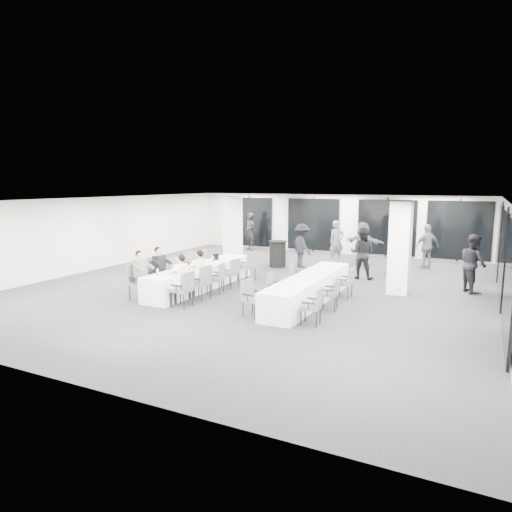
{
  "coord_description": "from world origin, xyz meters",
  "views": [
    {
      "loc": [
        6.37,
        -13.07,
        3.32
      ],
      "look_at": [
        -0.04,
        -0.2,
        1.02
      ],
      "focal_mm": 32.0,
      "sensor_mm": 36.0,
      "label": 1
    }
  ],
  "objects_px": {
    "chair_main_left_fourth": "(192,264)",
    "standing_guest_h": "(473,260)",
    "chair_main_left_near": "(138,279)",
    "chair_main_left_mid": "(176,270)",
    "chair_main_left_second": "(157,274)",
    "standing_guest_a": "(337,239)",
    "standing_guest_f": "(363,240)",
    "chair_side_right_near": "(314,304)",
    "chair_main_left_far": "(208,261)",
    "standing_guest_d": "(427,244)",
    "standing_guest_g": "(250,229)",
    "chair_side_left_mid": "(274,286)",
    "chair_main_right_second": "(202,280)",
    "banquet_table_side": "(309,289)",
    "chair_main_right_near": "(184,287)",
    "chair_side_left_far": "(296,276)",
    "chair_side_left_near": "(251,296)",
    "chair_main_right_fourth": "(232,271)",
    "chair_side_right_mid": "(332,291)",
    "standing_guest_c": "(302,243)",
    "standing_guest_e": "(394,250)",
    "banquet_table_main": "(202,276)",
    "ice_bucket_far": "(216,257)",
    "ice_bucket_near": "(186,266)",
    "chair_side_right_far": "(346,281)",
    "standing_guest_b": "(362,250)",
    "chair_main_right_mid": "(218,276)",
    "cocktail_table": "(278,254)"
  },
  "relations": [
    {
      "from": "chair_main_left_second",
      "to": "ice_bucket_near",
      "type": "distance_m",
      "value": 0.99
    },
    {
      "from": "standing_guest_h",
      "to": "chair_side_right_far",
      "type": "bearing_deg",
      "value": 95.58
    },
    {
      "from": "chair_main_left_mid",
      "to": "chair_side_left_mid",
      "type": "distance_m",
      "value": 3.72
    },
    {
      "from": "chair_side_left_mid",
      "to": "standing_guest_c",
      "type": "height_order",
      "value": "standing_guest_c"
    },
    {
      "from": "standing_guest_d",
      "to": "chair_main_left_fourth",
      "type": "bearing_deg",
      "value": 0.33
    },
    {
      "from": "chair_side_left_near",
      "to": "chair_side_right_far",
      "type": "xyz_separation_m",
      "value": [
        1.66,
        2.85,
        -0.01
      ]
    },
    {
      "from": "banquet_table_main",
      "to": "banquet_table_side",
      "type": "height_order",
      "value": "same"
    },
    {
      "from": "chair_main_left_second",
      "to": "standing_guest_a",
      "type": "height_order",
      "value": "standing_guest_a"
    },
    {
      "from": "standing_guest_f",
      "to": "ice_bucket_near",
      "type": "bearing_deg",
      "value": 77.56
    },
    {
      "from": "banquet_table_main",
      "to": "standing_guest_h",
      "type": "relative_size",
      "value": 2.45
    },
    {
      "from": "chair_main_left_fourth",
      "to": "ice_bucket_far",
      "type": "relative_size",
      "value": 4.66
    },
    {
      "from": "chair_main_left_fourth",
      "to": "standing_guest_h",
      "type": "relative_size",
      "value": 0.5
    },
    {
      "from": "banquet_table_side",
      "to": "standing_guest_f",
      "type": "bearing_deg",
      "value": 90.71
    },
    {
      "from": "banquet_table_main",
      "to": "standing_guest_c",
      "type": "xyz_separation_m",
      "value": [
        1.56,
        4.88,
        0.61
      ]
    },
    {
      "from": "chair_side_right_far",
      "to": "chair_main_right_second",
      "type": "bearing_deg",
      "value": 120.91
    },
    {
      "from": "chair_main_right_mid",
      "to": "ice_bucket_far",
      "type": "height_order",
      "value": "ice_bucket_far"
    },
    {
      "from": "chair_main_right_mid",
      "to": "chair_side_right_far",
      "type": "distance_m",
      "value": 3.85
    },
    {
      "from": "standing_guest_b",
      "to": "standing_guest_f",
      "type": "height_order",
      "value": "standing_guest_b"
    },
    {
      "from": "banquet_table_main",
      "to": "standing_guest_d",
      "type": "distance_m",
      "value": 9.12
    },
    {
      "from": "standing_guest_a",
      "to": "ice_bucket_far",
      "type": "xyz_separation_m",
      "value": [
        -2.57,
        -5.53,
        -0.14
      ]
    },
    {
      "from": "chair_main_right_second",
      "to": "chair_side_left_far",
      "type": "distance_m",
      "value": 2.97
    },
    {
      "from": "chair_main_left_second",
      "to": "chair_side_left_mid",
      "type": "bearing_deg",
      "value": 100.2
    },
    {
      "from": "banquet_table_side",
      "to": "chair_main_left_mid",
      "type": "xyz_separation_m",
      "value": [
        -4.51,
        -0.11,
        0.17
      ]
    },
    {
      "from": "standing_guest_f",
      "to": "chair_side_right_near",
      "type": "bearing_deg",
      "value": 108.99
    },
    {
      "from": "chair_main_left_mid",
      "to": "chair_main_right_second",
      "type": "xyz_separation_m",
      "value": [
        1.67,
        -1.01,
        0.03
      ]
    },
    {
      "from": "banquet_table_main",
      "to": "chair_side_left_far",
      "type": "height_order",
      "value": "chair_side_left_far"
    },
    {
      "from": "chair_main_left_near",
      "to": "chair_main_left_second",
      "type": "bearing_deg",
      "value": 178.27
    },
    {
      "from": "chair_side_left_mid",
      "to": "chair_main_left_far",
      "type": "bearing_deg",
      "value": -129.98
    },
    {
      "from": "chair_main_left_second",
      "to": "chair_main_left_far",
      "type": "relative_size",
      "value": 1.07
    },
    {
      "from": "chair_main_left_mid",
      "to": "standing_guest_b",
      "type": "height_order",
      "value": "standing_guest_b"
    },
    {
      "from": "chair_side_left_near",
      "to": "standing_guest_c",
      "type": "bearing_deg",
      "value": -157.58
    },
    {
      "from": "chair_side_right_near",
      "to": "standing_guest_a",
      "type": "distance_m",
      "value": 8.89
    },
    {
      "from": "banquet_table_side",
      "to": "chair_main_right_near",
      "type": "xyz_separation_m",
      "value": [
        -2.84,
        -2.01,
        0.18
      ]
    },
    {
      "from": "chair_main_left_mid",
      "to": "chair_main_left_fourth",
      "type": "bearing_deg",
      "value": -173.5
    },
    {
      "from": "chair_main_left_far",
      "to": "standing_guest_d",
      "type": "relative_size",
      "value": 0.48
    },
    {
      "from": "chair_side_left_far",
      "to": "standing_guest_f",
      "type": "bearing_deg",
      "value": 164.29
    },
    {
      "from": "chair_side_right_mid",
      "to": "standing_guest_f",
      "type": "bearing_deg",
      "value": -0.49
    },
    {
      "from": "banquet_table_main",
      "to": "standing_guest_d",
      "type": "height_order",
      "value": "standing_guest_d"
    },
    {
      "from": "chair_side_left_mid",
      "to": "standing_guest_h",
      "type": "height_order",
      "value": "standing_guest_h"
    },
    {
      "from": "banquet_table_side",
      "to": "standing_guest_e",
      "type": "height_order",
      "value": "standing_guest_e"
    },
    {
      "from": "chair_main_left_near",
      "to": "chair_main_left_mid",
      "type": "distance_m",
      "value": 1.82
    },
    {
      "from": "chair_main_left_second",
      "to": "standing_guest_c",
      "type": "height_order",
      "value": "standing_guest_c"
    },
    {
      "from": "cocktail_table",
      "to": "standing_guest_a",
      "type": "xyz_separation_m",
      "value": [
        1.81,
        2.07,
        0.47
      ]
    },
    {
      "from": "chair_side_right_near",
      "to": "standing_guest_g",
      "type": "distance_m",
      "value": 12.32
    },
    {
      "from": "chair_side_left_near",
      "to": "chair_side_right_near",
      "type": "xyz_separation_m",
      "value": [
        1.66,
        0.02,
        -0.02
      ]
    },
    {
      "from": "chair_side_left_near",
      "to": "chair_main_right_second",
      "type": "bearing_deg",
      "value": -100.91
    },
    {
      "from": "chair_side_right_mid",
      "to": "standing_guest_f",
      "type": "height_order",
      "value": "standing_guest_f"
    },
    {
      "from": "standing_guest_c",
      "to": "standing_guest_a",
      "type": "bearing_deg",
      "value": -78.04
    },
    {
      "from": "chair_side_left_near",
      "to": "chair_main_right_fourth",
      "type": "bearing_deg",
      "value": -130.2
    },
    {
      "from": "chair_main_right_fourth",
      "to": "chair_side_left_near",
      "type": "relative_size",
      "value": 1.01
    }
  ]
}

